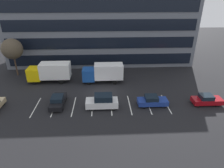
% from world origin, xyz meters
% --- Properties ---
extents(ground_plane, '(120.00, 120.00, 0.00)m').
position_xyz_m(ground_plane, '(0.00, 0.00, 0.00)').
color(ground_plane, black).
extents(office_building, '(40.70, 12.84, 14.40)m').
position_xyz_m(office_building, '(0.00, 17.95, 7.20)').
color(office_building, slate).
rests_on(office_building, ground_plane).
extents(lot_markings, '(19.74, 5.40, 0.01)m').
position_xyz_m(lot_markings, '(0.00, -3.79, 0.00)').
color(lot_markings, silver).
rests_on(lot_markings, ground_plane).
extents(box_truck_blue, '(7.54, 2.50, 3.50)m').
position_xyz_m(box_truck_blue, '(0.37, 4.49, 1.97)').
color(box_truck_blue, '#194799').
rests_on(box_truck_blue, ground_plane).
extents(box_truck_yellow, '(7.85, 2.60, 3.64)m').
position_xyz_m(box_truck_yellow, '(-9.49, 5.13, 2.05)').
color(box_truck_yellow, yellow).
rests_on(box_truck_yellow, ground_plane).
extents(sedan_maroon, '(4.41, 1.85, 1.58)m').
position_xyz_m(sedan_maroon, '(15.80, -4.12, 0.75)').
color(sedan_maroon, maroon).
rests_on(sedan_maroon, ground_plane).
extents(sedan_navy, '(4.43, 1.85, 1.58)m').
position_xyz_m(sedan_navy, '(7.52, -4.03, 0.75)').
color(sedan_navy, navy).
rests_on(sedan_navy, ground_plane).
extents(sedan_black, '(1.89, 4.51, 1.62)m').
position_xyz_m(sedan_black, '(-6.52, -3.38, 0.76)').
color(sedan_black, black).
rests_on(sedan_black, ground_plane).
extents(suv_white, '(4.67, 1.98, 2.11)m').
position_xyz_m(suv_white, '(0.09, -4.30, 1.02)').
color(suv_white, white).
rests_on(suv_white, ground_plane).
extents(bare_tree, '(3.95, 3.95, 7.41)m').
position_xyz_m(bare_tree, '(-17.00, 8.57, 5.42)').
color(bare_tree, '#473323').
rests_on(bare_tree, ground_plane).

